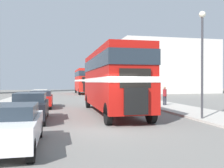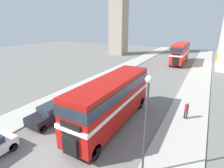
{
  "view_description": "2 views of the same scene",
  "coord_description": "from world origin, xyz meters",
  "px_view_note": "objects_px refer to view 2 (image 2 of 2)",
  "views": [
    {
      "loc": [
        -2.36,
        -10.91,
        2.11
      ],
      "look_at": [
        1.17,
        5.28,
        1.98
      ],
      "focal_mm": 40.0,
      "sensor_mm": 36.0,
      "label": 1
    },
    {
      "loc": [
        7.65,
        -6.35,
        8.27
      ],
      "look_at": [
        0.0,
        7.39,
        2.83
      ],
      "focal_mm": 28.0,
      "sensor_mm": 36.0,
      "label": 2
    }
  ],
  "objects_px": {
    "car_parked_mid": "(52,112)",
    "car_parked_far": "(97,89)",
    "street_lamp": "(146,114)",
    "double_decker_bus": "(112,98)",
    "pedestrian_walking": "(186,110)",
    "bus_distant": "(180,52)"
  },
  "relations": [
    {
      "from": "double_decker_bus",
      "to": "car_parked_far",
      "type": "bearing_deg",
      "value": 133.9
    },
    {
      "from": "pedestrian_walking",
      "to": "double_decker_bus",
      "type": "bearing_deg",
      "value": -144.99
    },
    {
      "from": "bus_distant",
      "to": "street_lamp",
      "type": "bearing_deg",
      "value": -84.3
    },
    {
      "from": "car_parked_mid",
      "to": "pedestrian_walking",
      "type": "bearing_deg",
      "value": 29.46
    },
    {
      "from": "car_parked_far",
      "to": "pedestrian_walking",
      "type": "bearing_deg",
      "value": -6.6
    },
    {
      "from": "double_decker_bus",
      "to": "pedestrian_walking",
      "type": "relative_size",
      "value": 6.64
    },
    {
      "from": "double_decker_bus",
      "to": "street_lamp",
      "type": "relative_size",
      "value": 1.78
    },
    {
      "from": "double_decker_bus",
      "to": "bus_distant",
      "type": "relative_size",
      "value": 1.03
    },
    {
      "from": "car_parked_mid",
      "to": "car_parked_far",
      "type": "height_order",
      "value": "car_parked_mid"
    },
    {
      "from": "bus_distant",
      "to": "street_lamp",
      "type": "xyz_separation_m",
      "value": [
        3.23,
        -32.35,
        1.38
      ]
    },
    {
      "from": "car_parked_mid",
      "to": "car_parked_far",
      "type": "xyz_separation_m",
      "value": [
        0.13,
        7.11,
        -0.06
      ]
    },
    {
      "from": "car_parked_mid",
      "to": "double_decker_bus",
      "type": "bearing_deg",
      "value": 22.56
    },
    {
      "from": "car_parked_mid",
      "to": "street_lamp",
      "type": "height_order",
      "value": "street_lamp"
    },
    {
      "from": "street_lamp",
      "to": "car_parked_far",
      "type": "bearing_deg",
      "value": 135.26
    },
    {
      "from": "double_decker_bus",
      "to": "car_parked_mid",
      "type": "distance_m",
      "value": 5.64
    },
    {
      "from": "bus_distant",
      "to": "car_parked_mid",
      "type": "distance_m",
      "value": 31.12
    },
    {
      "from": "bus_distant",
      "to": "car_parked_far",
      "type": "bearing_deg",
      "value": -103.96
    },
    {
      "from": "street_lamp",
      "to": "bus_distant",
      "type": "bearing_deg",
      "value": 95.7
    },
    {
      "from": "double_decker_bus",
      "to": "car_parked_mid",
      "type": "xyz_separation_m",
      "value": [
        -4.98,
        -2.07,
        -1.65
      ]
    },
    {
      "from": "bus_distant",
      "to": "street_lamp",
      "type": "distance_m",
      "value": 32.54
    },
    {
      "from": "pedestrian_walking",
      "to": "car_parked_far",
      "type": "bearing_deg",
      "value": 173.4
    },
    {
      "from": "car_parked_far",
      "to": "street_lamp",
      "type": "relative_size",
      "value": 0.73
    }
  ]
}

